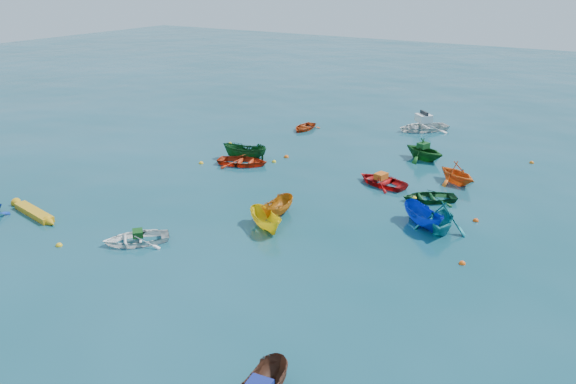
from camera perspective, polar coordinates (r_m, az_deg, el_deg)
The scene contains 27 objects.
ground at distance 27.42m, azimuth -5.51°, elevation -4.06°, with size 160.00×160.00×0.00m, color #093D46.
dinghy_white_near at distance 27.22m, azimuth -15.14°, elevation -4.97°, with size 2.14×3.00×0.62m, color white.
sampan_yellow_mid at distance 27.64m, azimuth -2.22°, elevation -3.75°, with size 1.03×2.72×1.05m, color yellow.
dinghy_green_e at distance 31.91m, azimuth 14.12°, elevation -0.84°, with size 2.09×2.93×0.61m, color #0F421C.
dinghy_cyan_se at distance 28.47m, azimuth 15.21°, elevation -3.75°, with size 2.51×2.91×1.53m, color teal.
dinghy_red_nw at distance 36.79m, azimuth -4.61°, elevation 2.78°, with size 2.36×3.29×0.68m, color red.
sampan_orange_n at distance 29.07m, azimuth -1.02°, elevation -2.40°, with size 0.99×2.63×1.02m, color #C16D12.
dinghy_green_n at distance 38.79m, azimuth 13.58°, elevation 3.24°, with size 2.54×2.95×1.55m, color #135418.
dinghy_red_ne at distance 33.71m, azimuth 9.52°, elevation 0.76°, with size 2.27×3.17×0.66m, color #B40F0F.
sampan_blue_far at distance 28.70m, azimuth 13.52°, elevation -3.38°, with size 1.12×2.96×1.15m, color #0F32BF.
dinghy_red_far at distance 45.04m, azimuth 1.67°, elevation 6.38°, with size 1.94×2.71×0.56m, color #C23E10.
dinghy_orange_far at distance 34.99m, azimuth 16.67°, elevation 0.91°, with size 2.31×2.69×1.41m, color orange.
sampan_green_far at distance 37.94m, azimuth -4.40°, elevation 3.38°, with size 1.11×2.94×1.14m, color #0F4217.
kayak_yellow at distance 31.96m, azimuth -24.36°, elevation -2.15°, with size 0.59×3.96×0.40m, color orange, non-canonical shape.
motorboat_white at distance 45.99m, azimuth 13.52°, elevation 6.11°, with size 2.89×4.04×1.44m, color silver.
tarp_green_a at distance 27.02m, azimuth -15.02°, elevation -4.07°, with size 0.61×0.46×0.30m, color #114715.
tarp_green_b at distance 38.56m, azimuth 13.59°, elevation 4.62°, with size 0.75×0.57×0.36m, color #114718.
tarp_orange_b at distance 33.59m, azimuth 9.43°, elevation 1.61°, with size 0.74×0.56×0.36m, color #D65A15.
buoy_ye_a at distance 28.03m, azimuth -22.23°, elevation -5.09°, with size 0.31×0.31×0.31m, color gold.
buoy_or_b at distance 25.60m, azimuth 17.27°, elevation -6.99°, with size 0.29×0.29×0.29m, color #FF570D.
buoy_ye_b at distance 41.35m, azimuth -5.93°, elevation 4.87°, with size 0.30×0.30×0.30m, color yellow.
buoy_or_c at distance 38.13m, azimuth -0.17°, elevation 3.54°, with size 0.34×0.34×0.34m, color #DE550C.
buoy_ye_c at distance 37.18m, azimuth -1.43°, elevation 3.05°, with size 0.29×0.29×0.29m, color yellow.
buoy_or_d at distance 29.98m, azimuth 18.52°, elevation -2.82°, with size 0.30×0.30×0.30m, color #DC470B.
buoy_ye_d at distance 37.33m, azimuth -8.82°, elevation 2.88°, with size 0.31×0.31×0.31m, color yellow.
buoy_or_e at distance 40.30m, azimuth 23.50°, elevation 2.71°, with size 0.30×0.30×0.30m, color #D3630B.
buoy_ye_e at distance 31.90m, azimuth 12.73°, elevation -0.71°, with size 0.32×0.32×0.32m, color yellow.
Camera 1 is at (15.14, -19.56, 11.84)m, focal length 35.00 mm.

